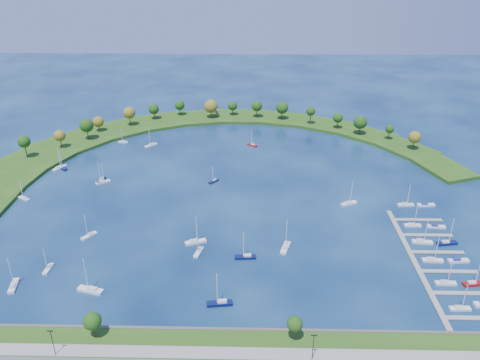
{
  "coord_description": "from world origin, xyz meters",
  "views": [
    {
      "loc": [
        10.16,
        -223.14,
        117.0
      ],
      "look_at": [
        5.0,
        5.0,
        4.0
      ],
      "focal_mm": 35.76,
      "sensor_mm": 36.0,
      "label": 1
    }
  ],
  "objects_px": {
    "moored_boat_1": "(62,168)",
    "docked_boat_7": "(447,242)",
    "moored_boat_11": "(13,285)",
    "docked_boat_10": "(406,204)",
    "moored_boat_15": "(285,247)",
    "harbor_tower": "(217,112)",
    "moored_boat_8": "(89,235)",
    "dock_system": "(432,261)",
    "moored_boat_9": "(252,145)",
    "moored_boat_17": "(91,289)",
    "docked_boat_5": "(458,261)",
    "docked_boat_4": "(433,260)",
    "docked_boat_8": "(413,225)",
    "moored_boat_10": "(220,303)",
    "docked_boat_3": "(473,283)",
    "docked_boat_9": "(436,226)",
    "docked_boat_0": "(460,308)",
    "moored_boat_3": "(199,251)",
    "moored_boat_18": "(151,145)",
    "docked_boat_2": "(446,282)",
    "moored_boat_5": "(245,256)",
    "moored_boat_13": "(101,180)",
    "moored_boat_4": "(349,203)",
    "moored_boat_6": "(60,167)",
    "moored_boat_0": "(48,268)",
    "moored_boat_7": "(24,198)",
    "docked_boat_6": "(422,241)",
    "moored_boat_2": "(195,241)",
    "docked_boat_11": "(426,205)"
  },
  "relations": [
    {
      "from": "moored_boat_1",
      "to": "docked_boat_7",
      "type": "bearing_deg",
      "value": 18.85
    },
    {
      "from": "moored_boat_11",
      "to": "docked_boat_10",
      "type": "relative_size",
      "value": 1.08
    },
    {
      "from": "moored_boat_11",
      "to": "moored_boat_15",
      "type": "bearing_deg",
      "value": -85.26
    },
    {
      "from": "harbor_tower",
      "to": "moored_boat_8",
      "type": "distance_m",
      "value": 171.36
    },
    {
      "from": "dock_system",
      "to": "moored_boat_9",
      "type": "relative_size",
      "value": 7.97
    },
    {
      "from": "moored_boat_17",
      "to": "docked_boat_5",
      "type": "distance_m",
      "value": 146.66
    },
    {
      "from": "moored_boat_15",
      "to": "docked_boat_7",
      "type": "xyz_separation_m",
      "value": [
        70.3,
        5.22,
        -0.02
      ]
    },
    {
      "from": "docked_boat_4",
      "to": "docked_boat_8",
      "type": "height_order",
      "value": "docked_boat_4"
    },
    {
      "from": "moored_boat_9",
      "to": "moored_boat_10",
      "type": "relative_size",
      "value": 0.75
    },
    {
      "from": "docked_boat_3",
      "to": "docked_boat_9",
      "type": "height_order",
      "value": "docked_boat_3"
    },
    {
      "from": "moored_boat_10",
      "to": "docked_boat_0",
      "type": "xyz_separation_m",
      "value": [
        85.7,
        -0.69,
        -0.08
      ]
    },
    {
      "from": "moored_boat_3",
      "to": "moored_boat_17",
      "type": "height_order",
      "value": "moored_boat_17"
    },
    {
      "from": "moored_boat_18",
      "to": "docked_boat_2",
      "type": "height_order",
      "value": "moored_boat_18"
    },
    {
      "from": "moored_boat_1",
      "to": "moored_boat_5",
      "type": "xyz_separation_m",
      "value": [
        107.3,
        -85.21,
        0.04
      ]
    },
    {
      "from": "moored_boat_1",
      "to": "docked_boat_8",
      "type": "bearing_deg",
      "value": 21.78
    },
    {
      "from": "moored_boat_9",
      "to": "moored_boat_17",
      "type": "bearing_deg",
      "value": 105.79
    },
    {
      "from": "moored_boat_13",
      "to": "docked_boat_2",
      "type": "xyz_separation_m",
      "value": [
        156.93,
        -85.23,
        0.0
      ]
    },
    {
      "from": "moored_boat_10",
      "to": "docked_boat_8",
      "type": "distance_m",
      "value": 102.04
    },
    {
      "from": "moored_boat_3",
      "to": "docked_boat_8",
      "type": "xyz_separation_m",
      "value": [
        96.6,
        23.54,
        0.0
      ]
    },
    {
      "from": "moored_boat_4",
      "to": "docked_boat_10",
      "type": "xyz_separation_m",
      "value": [
        28.0,
        -0.66,
        -0.03
      ]
    },
    {
      "from": "moored_boat_11",
      "to": "harbor_tower",
      "type": "bearing_deg",
      "value": -27.77
    },
    {
      "from": "moored_boat_8",
      "to": "moored_boat_5",
      "type": "bearing_deg",
      "value": 114.56
    },
    {
      "from": "docked_boat_0",
      "to": "docked_boat_8",
      "type": "bearing_deg",
      "value": 88.57
    },
    {
      "from": "moored_boat_6",
      "to": "docked_boat_7",
      "type": "bearing_deg",
      "value": -77.98
    },
    {
      "from": "moored_boat_0",
      "to": "docked_boat_8",
      "type": "relative_size",
      "value": 0.91
    },
    {
      "from": "moored_boat_15",
      "to": "dock_system",
      "type": "bearing_deg",
      "value": -80.64
    },
    {
      "from": "moored_boat_10",
      "to": "moored_boat_7",
      "type": "bearing_deg",
      "value": -43.43
    },
    {
      "from": "docked_boat_6",
      "to": "docked_boat_9",
      "type": "distance_m",
      "value": 16.59
    },
    {
      "from": "moored_boat_10",
      "to": "moored_boat_18",
      "type": "bearing_deg",
      "value": -77.46
    },
    {
      "from": "moored_boat_8",
      "to": "docked_boat_2",
      "type": "xyz_separation_m",
      "value": [
        146.61,
        -29.83,
        0.01
      ]
    },
    {
      "from": "dock_system",
      "to": "moored_boat_5",
      "type": "relative_size",
      "value": 6.36
    },
    {
      "from": "harbor_tower",
      "to": "docked_boat_5",
      "type": "height_order",
      "value": "harbor_tower"
    },
    {
      "from": "moored_boat_15",
      "to": "moored_boat_17",
      "type": "relative_size",
      "value": 0.92
    },
    {
      "from": "docked_boat_10",
      "to": "moored_boat_13",
      "type": "bearing_deg",
      "value": 168.69
    },
    {
      "from": "moored_boat_4",
      "to": "moored_boat_5",
      "type": "height_order",
      "value": "moored_boat_5"
    },
    {
      "from": "moored_boat_8",
      "to": "docked_boat_9",
      "type": "distance_m",
      "value": 157.47
    },
    {
      "from": "docked_boat_5",
      "to": "docked_boat_7",
      "type": "xyz_separation_m",
      "value": [
        0.03,
        12.84,
        0.29
      ]
    },
    {
      "from": "docked_boat_6",
      "to": "docked_boat_3",
      "type": "bearing_deg",
      "value": -64.22
    },
    {
      "from": "moored_boat_5",
      "to": "moored_boat_8",
      "type": "height_order",
      "value": "moored_boat_5"
    },
    {
      "from": "moored_boat_2",
      "to": "moored_boat_9",
      "type": "xyz_separation_m",
      "value": [
        24.81,
        112.49,
        -0.09
      ]
    },
    {
      "from": "moored_boat_11",
      "to": "docked_boat_4",
      "type": "relative_size",
      "value": 1.03
    },
    {
      "from": "docked_boat_7",
      "to": "moored_boat_5",
      "type": "bearing_deg",
      "value": 178.37
    },
    {
      "from": "moored_boat_6",
      "to": "moored_boat_9",
      "type": "distance_m",
      "value": 117.87
    },
    {
      "from": "moored_boat_11",
      "to": "docked_boat_2",
      "type": "bearing_deg",
      "value": -98.16
    },
    {
      "from": "dock_system",
      "to": "docked_boat_8",
      "type": "bearing_deg",
      "value": 89.52
    },
    {
      "from": "moored_boat_7",
      "to": "docked_boat_5",
      "type": "height_order",
      "value": "moored_boat_7"
    },
    {
      "from": "docked_boat_2",
      "to": "docked_boat_11",
      "type": "relative_size",
      "value": 1.34
    },
    {
      "from": "docked_boat_2",
      "to": "docked_boat_8",
      "type": "height_order",
      "value": "docked_boat_2"
    },
    {
      "from": "harbor_tower",
      "to": "moored_boat_8",
      "type": "xyz_separation_m",
      "value": [
        -46.06,
        -165.02,
        -3.13
      ]
    },
    {
      "from": "moored_boat_0",
      "to": "moored_boat_5",
      "type": "xyz_separation_m",
      "value": [
        78.78,
        9.63,
        0.07
      ]
    }
  ]
}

